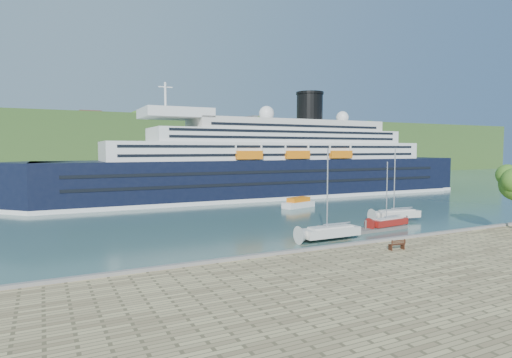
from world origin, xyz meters
name	(u,v)px	position (x,y,z in m)	size (l,w,h in m)	color
ground	(404,247)	(0.00, 0.00, 0.00)	(400.00, 400.00, 0.00)	#2F5553
far_hillside	(140,147)	(0.00, 145.00, 12.00)	(400.00, 50.00, 24.00)	#294E1F
quay_coping	(405,237)	(0.00, -0.20, 1.15)	(220.00, 0.50, 0.30)	slate
cruise_ship	(267,143)	(9.78, 51.50, 12.39)	(110.38, 16.07, 24.79)	black
park_bench	(397,244)	(-4.93, -3.82, 1.57)	(1.77, 0.73, 1.13)	#412112
floating_pontoon	(354,232)	(0.09, 8.68, 0.20)	(17.72, 2.17, 0.39)	slate
sailboat_white_near	(331,197)	(-5.53, 6.27, 5.34)	(8.26, 2.29, 10.67)	silver
sailboat_red	(389,197)	(6.58, 9.25, 4.46)	(6.90, 1.92, 8.92)	maroon
sailboat_white_far	(397,187)	(12.01, 13.14, 5.30)	(8.21, 2.28, 10.60)	silver
tender_launch	(298,202)	(6.97, 33.28, 0.97)	(7.01, 2.40, 1.94)	orange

